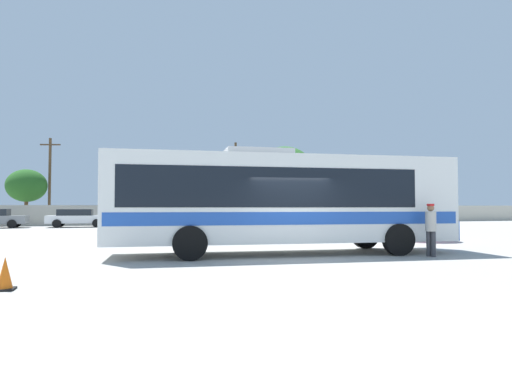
# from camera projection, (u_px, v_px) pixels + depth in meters

# --- Properties ---
(ground_plane) EXTENTS (300.00, 300.00, 0.00)m
(ground_plane) POSITION_uv_depth(u_px,v_px,m) (223.00, 237.00, 22.93)
(ground_plane) COLOR #A3A099
(perimeter_wall) EXTENTS (80.00, 0.30, 1.73)m
(perimeter_wall) POSITION_uv_depth(u_px,v_px,m) (184.00, 215.00, 39.39)
(perimeter_wall) COLOR #B2AD9E
(perimeter_wall) RESTS_ON ground_plane
(coach_bus_white_blue) EXTENTS (11.79, 3.55, 3.52)m
(coach_bus_white_blue) POSITION_uv_depth(u_px,v_px,m) (279.00, 198.00, 14.65)
(coach_bus_white_blue) COLOR white
(coach_bus_white_blue) RESTS_ON ground_plane
(attendant_by_bus_door) EXTENTS (0.45, 0.45, 1.69)m
(attendant_by_bus_door) POSITION_uv_depth(u_px,v_px,m) (431.00, 226.00, 13.85)
(attendant_by_bus_door) COLOR #38383D
(attendant_by_bus_door) RESTS_ON ground_plane
(vendor_umbrella_near_gate_pink) EXTENTS (2.47, 2.47, 1.96)m
(vendor_umbrella_near_gate_pink) POSITION_uv_depth(u_px,v_px,m) (419.00, 207.00, 20.29)
(vendor_umbrella_near_gate_pink) COLOR gray
(vendor_umbrella_near_gate_pink) RESTS_ON ground_plane
(parked_car_second_white) EXTENTS (4.59, 2.03, 1.41)m
(parked_car_second_white) POSITION_uv_depth(u_px,v_px,m) (78.00, 217.00, 33.87)
(parked_car_second_white) COLOR silver
(parked_car_second_white) RESTS_ON ground_plane
(parked_car_third_dark_blue) EXTENTS (4.61, 2.11, 1.52)m
(parked_car_third_dark_blue) POSITION_uv_depth(u_px,v_px,m) (152.00, 217.00, 35.08)
(parked_car_third_dark_blue) COLOR navy
(parked_car_third_dark_blue) RESTS_ON ground_plane
(parked_car_rightmost_red) EXTENTS (4.36, 2.12, 1.51)m
(parked_car_rightmost_red) POSITION_uv_depth(u_px,v_px,m) (231.00, 216.00, 37.38)
(parked_car_rightmost_red) COLOR red
(parked_car_rightmost_red) RESTS_ON ground_plane
(utility_pole_near) EXTENTS (1.79, 0.43, 8.18)m
(utility_pole_near) POSITION_uv_depth(u_px,v_px,m) (236.00, 181.00, 44.16)
(utility_pole_near) COLOR #4C3823
(utility_pole_near) RESTS_ON ground_plane
(utility_pole_far) EXTENTS (1.78, 0.54, 7.87)m
(utility_pole_far) POSITION_uv_depth(u_px,v_px,m) (50.00, 179.00, 39.40)
(utility_pole_far) COLOR #4C3823
(utility_pole_far) RESTS_ON ground_plane
(roadside_tree_left) EXTENTS (3.47, 3.47, 4.98)m
(roadside_tree_left) POSITION_uv_depth(u_px,v_px,m) (27.00, 186.00, 39.05)
(roadside_tree_left) COLOR brown
(roadside_tree_left) RESTS_ON ground_plane
(roadside_tree_midleft) EXTENTS (5.20, 5.20, 6.57)m
(roadside_tree_midleft) POSITION_uv_depth(u_px,v_px,m) (137.00, 179.00, 42.79)
(roadside_tree_midleft) COLOR brown
(roadside_tree_midleft) RESTS_ON ground_plane
(roadside_tree_midright) EXTENTS (5.98, 5.98, 7.85)m
(roadside_tree_midright) POSITION_uv_depth(u_px,v_px,m) (285.00, 171.00, 44.86)
(roadside_tree_midright) COLOR brown
(roadside_tree_midright) RESTS_ON ground_plane
(traffic_cone_on_apron) EXTENTS (0.36, 0.36, 0.64)m
(traffic_cone_on_apron) POSITION_uv_depth(u_px,v_px,m) (5.00, 274.00, 8.27)
(traffic_cone_on_apron) COLOR black
(traffic_cone_on_apron) RESTS_ON ground_plane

